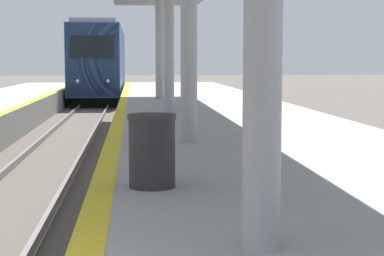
# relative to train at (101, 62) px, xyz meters

# --- Properties ---
(train) EXTENTS (2.73, 17.57, 4.56)m
(train) POSITION_rel_train_xyz_m (0.00, 0.00, 0.00)
(train) COLOR black
(train) RESTS_ON ground
(trash_bin) EXTENTS (0.58, 0.58, 0.86)m
(trash_bin) POSITION_rel_train_xyz_m (2.25, -33.51, -0.93)
(trash_bin) COLOR #262628
(trash_bin) RESTS_ON platform_right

